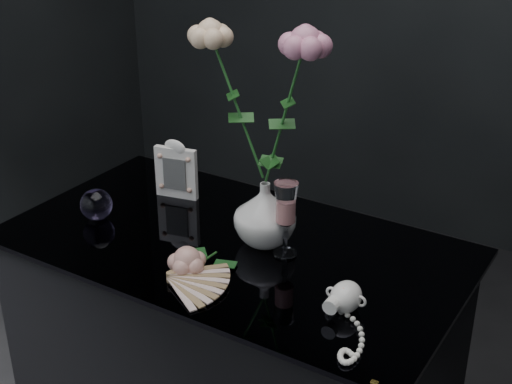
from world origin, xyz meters
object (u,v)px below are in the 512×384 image
Objects in this scene: paperweight at (96,205)px; loose_rose at (187,260)px; wine_glass at (286,219)px; picture_frame at (176,169)px; pearl_jar at (346,296)px; vase at (265,213)px.

loose_rose is (0.34, -0.08, -0.01)m from paperweight.
picture_frame is at bearing 164.07° from wine_glass.
paperweight is 0.36× the size of pearl_jar.
vase is 0.31m from pearl_jar.
paperweight reaches higher than loose_rose.
wine_glass is 0.80× the size of pearl_jar.
wine_glass is at bearing 63.28° from loose_rose.
paperweight is at bearing -168.73° from wine_glass.
wine_glass is at bearing -27.92° from picture_frame.
wine_glass is 2.23× the size of paperweight.
vase is 0.82× the size of loose_rose.
vase is at bearing 16.08° from paperweight.
paperweight is (-0.09, -0.20, -0.04)m from picture_frame.
wine_glass reaches higher than loose_rose.
picture_frame is (-0.32, 0.09, 0.00)m from vase.
wine_glass reaches higher than paperweight.
picture_frame is 0.87× the size of loose_rose.
vase reaches higher than paperweight.
wine_glass reaches higher than picture_frame.
wine_glass is at bearing 11.27° from paperweight.
vase is 0.94× the size of picture_frame.
vase is at bearing 150.37° from pearl_jar.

